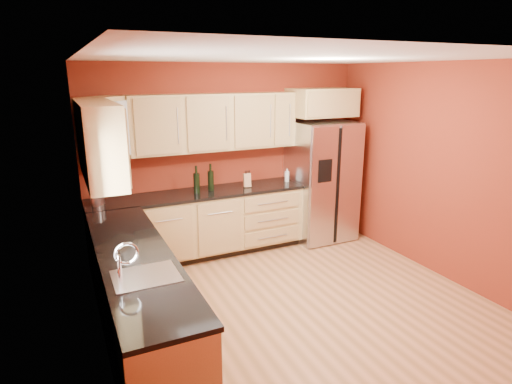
# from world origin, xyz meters

# --- Properties ---
(floor) EXTENTS (4.00, 4.00, 0.00)m
(floor) POSITION_xyz_m (0.00, 0.00, 0.00)
(floor) COLOR #97653A
(floor) RESTS_ON ground
(ceiling) EXTENTS (4.00, 4.00, 0.00)m
(ceiling) POSITION_xyz_m (0.00, 0.00, 2.60)
(ceiling) COLOR white
(ceiling) RESTS_ON wall_back
(wall_back) EXTENTS (4.00, 0.04, 2.60)m
(wall_back) POSITION_xyz_m (0.00, 2.00, 1.30)
(wall_back) COLOR maroon
(wall_back) RESTS_ON floor
(wall_front) EXTENTS (4.00, 0.04, 2.60)m
(wall_front) POSITION_xyz_m (0.00, -2.00, 1.30)
(wall_front) COLOR maroon
(wall_front) RESTS_ON floor
(wall_left) EXTENTS (0.04, 4.00, 2.60)m
(wall_left) POSITION_xyz_m (-2.00, 0.00, 1.30)
(wall_left) COLOR maroon
(wall_left) RESTS_ON floor
(wall_right) EXTENTS (0.04, 4.00, 2.60)m
(wall_right) POSITION_xyz_m (2.00, 0.00, 1.30)
(wall_right) COLOR maroon
(wall_right) RESTS_ON floor
(base_cabinets_back) EXTENTS (2.90, 0.60, 0.88)m
(base_cabinets_back) POSITION_xyz_m (-0.55, 1.70, 0.44)
(base_cabinets_back) COLOR tan
(base_cabinets_back) RESTS_ON floor
(base_cabinets_left) EXTENTS (0.60, 2.80, 0.88)m
(base_cabinets_left) POSITION_xyz_m (-1.70, 0.00, 0.44)
(base_cabinets_left) COLOR tan
(base_cabinets_left) RESTS_ON floor
(countertop_back) EXTENTS (2.90, 0.62, 0.04)m
(countertop_back) POSITION_xyz_m (-0.55, 1.69, 0.90)
(countertop_back) COLOR black
(countertop_back) RESTS_ON base_cabinets_back
(countertop_left) EXTENTS (0.62, 2.80, 0.04)m
(countertop_left) POSITION_xyz_m (-1.69, 0.00, 0.90)
(countertop_left) COLOR black
(countertop_left) RESTS_ON base_cabinets_left
(upper_cabinets_back) EXTENTS (2.30, 0.33, 0.75)m
(upper_cabinets_back) POSITION_xyz_m (-0.25, 1.83, 1.83)
(upper_cabinets_back) COLOR tan
(upper_cabinets_back) RESTS_ON wall_back
(upper_cabinets_left) EXTENTS (0.33, 1.35, 0.75)m
(upper_cabinets_left) POSITION_xyz_m (-1.83, 0.72, 1.83)
(upper_cabinets_left) COLOR tan
(upper_cabinets_left) RESTS_ON wall_left
(corner_upper_cabinet) EXTENTS (0.67, 0.67, 0.75)m
(corner_upper_cabinet) POSITION_xyz_m (-1.67, 1.67, 1.83)
(corner_upper_cabinet) COLOR tan
(corner_upper_cabinet) RESTS_ON wall_back
(over_fridge_cabinet) EXTENTS (0.92, 0.60, 0.40)m
(over_fridge_cabinet) POSITION_xyz_m (1.35, 1.70, 2.05)
(over_fridge_cabinet) COLOR tan
(over_fridge_cabinet) RESTS_ON wall_back
(refrigerator) EXTENTS (0.90, 0.75, 1.78)m
(refrigerator) POSITION_xyz_m (1.35, 1.62, 0.89)
(refrigerator) COLOR #B6B5BA
(refrigerator) RESTS_ON floor
(window) EXTENTS (0.03, 0.90, 1.00)m
(window) POSITION_xyz_m (-1.98, -0.50, 1.55)
(window) COLOR white
(window) RESTS_ON wall_left
(sink_faucet) EXTENTS (0.50, 0.42, 0.30)m
(sink_faucet) POSITION_xyz_m (-1.69, -0.50, 1.07)
(sink_faucet) COLOR white
(sink_faucet) RESTS_ON countertop_left
(canister_left) EXTENTS (0.14, 0.14, 0.20)m
(canister_left) POSITION_xyz_m (-1.82, 1.69, 1.02)
(canister_left) COLOR #B6B5BA
(canister_left) RESTS_ON countertop_back
(canister_right) EXTENTS (0.17, 0.17, 0.21)m
(canister_right) POSITION_xyz_m (-1.85, 1.65, 1.02)
(canister_right) COLOR #B6B5BA
(canister_right) RESTS_ON countertop_back
(wine_bottle_a) EXTENTS (0.09, 0.09, 0.37)m
(wine_bottle_a) POSITION_xyz_m (-0.59, 1.67, 1.10)
(wine_bottle_a) COLOR black
(wine_bottle_a) RESTS_ON countertop_back
(wine_bottle_b) EXTENTS (0.10, 0.10, 0.37)m
(wine_bottle_b) POSITION_xyz_m (-0.37, 1.73, 1.10)
(wine_bottle_b) COLOR black
(wine_bottle_b) RESTS_ON countertop_back
(knife_block) EXTENTS (0.11, 0.11, 0.19)m
(knife_block) POSITION_xyz_m (0.15, 1.68, 1.02)
(knife_block) COLOR tan
(knife_block) RESTS_ON countertop_back
(soap_dispenser) EXTENTS (0.08, 0.08, 0.19)m
(soap_dispenser) POSITION_xyz_m (0.80, 1.71, 1.02)
(soap_dispenser) COLOR white
(soap_dispenser) RESTS_ON countertop_back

